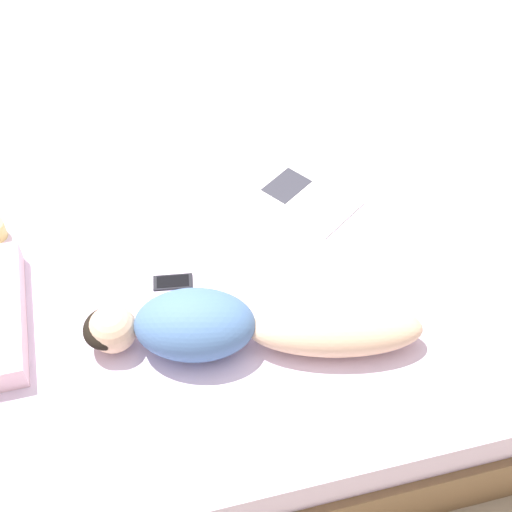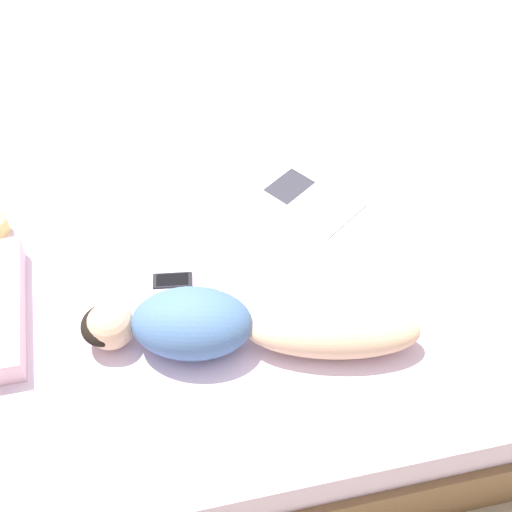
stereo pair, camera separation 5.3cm
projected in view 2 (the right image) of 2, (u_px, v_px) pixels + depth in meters
ground_plane at (224, 366)px, 3.22m from camera, size 12.00×12.00×0.00m
bed at (223, 335)px, 3.04m from camera, size 1.72×2.32×0.49m
person at (235, 326)px, 2.63m from camera, size 0.51×1.28×0.24m
open_magazine at (307, 198)px, 3.23m from camera, size 0.53×0.49×0.01m
cell_phone at (172, 280)px, 2.91m from camera, size 0.10×0.17×0.01m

